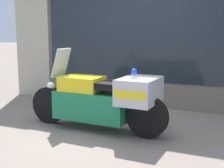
% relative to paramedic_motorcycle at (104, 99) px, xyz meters
% --- Properties ---
extents(ground_plane, '(60.00, 60.00, 0.00)m').
position_rel_paramedic_motorcycle_xyz_m(ground_plane, '(-0.04, 0.01, -0.53)').
color(ground_plane, gray).
extents(shop_building, '(6.38, 0.55, 3.73)m').
position_rel_paramedic_motorcycle_xyz_m(shop_building, '(-0.47, 2.00, 1.34)').
color(shop_building, '#6B6056').
rests_on(shop_building, ground).
extents(window_display, '(4.99, 0.30, 1.91)m').
position_rel_paramedic_motorcycle_xyz_m(window_display, '(0.36, 2.04, -0.07)').
color(window_display, slate).
rests_on(window_display, ground).
extents(paramedic_motorcycle, '(2.42, 0.77, 1.30)m').
position_rel_paramedic_motorcycle_xyz_m(paramedic_motorcycle, '(0.00, 0.00, 0.00)').
color(paramedic_motorcycle, black).
rests_on(paramedic_motorcycle, ground).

